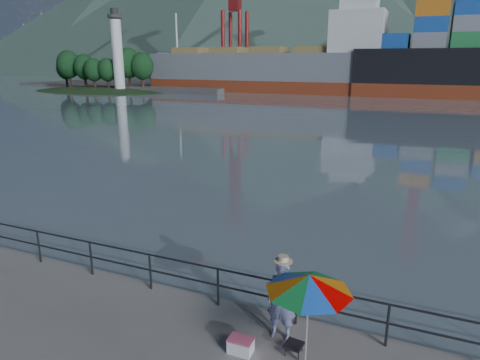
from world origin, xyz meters
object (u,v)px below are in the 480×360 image
at_px(beach_umbrella, 309,283).
at_px(bulk_carrier, 281,69).
at_px(fisherman, 282,301).
at_px(cooler_bag, 241,346).

distance_m(beach_umbrella, bulk_carrier, 77.51).
bearing_deg(beach_umbrella, fisherman, 135.43).
bearing_deg(beach_umbrella, cooler_bag, -176.42).
bearing_deg(fisherman, bulk_carrier, 105.95).
height_order(cooler_bag, bulk_carrier, bulk_carrier).
xyz_separation_m(beach_umbrella, cooler_bag, (-1.36, -0.09, -1.73)).
distance_m(cooler_bag, bulk_carrier, 77.25).
bearing_deg(fisherman, beach_umbrella, -46.71).
distance_m(beach_umbrella, cooler_bag, 2.20).
distance_m(fisherman, beach_umbrella, 1.42).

